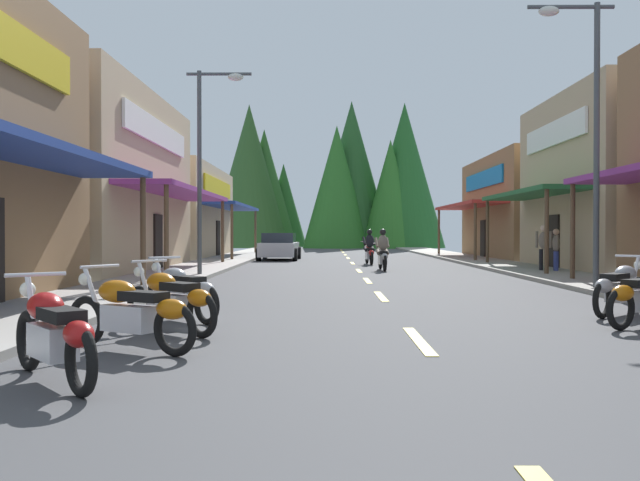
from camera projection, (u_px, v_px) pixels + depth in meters
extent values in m
cube|color=#424244|center=(359.00, 273.00, 25.65)|extent=(9.70, 79.12, 0.10)
cube|color=#9E9991|center=(193.00, 270.00, 25.70)|extent=(2.58, 79.12, 0.12)
cube|color=gray|center=(526.00, 270.00, 25.60)|extent=(2.58, 79.12, 0.12)
cube|color=#E0C64C|center=(419.00, 340.00, 9.28)|extent=(0.16, 2.40, 0.01)
cube|color=#E0C64C|center=(381.00, 296.00, 15.62)|extent=(0.16, 2.40, 0.01)
cube|color=#E0C64C|center=(367.00, 281.00, 20.67)|extent=(0.16, 2.40, 0.01)
cube|color=#E0C64C|center=(359.00, 271.00, 25.94)|extent=(0.16, 2.40, 0.01)
cube|color=#E0C64C|center=(352.00, 263.00, 32.20)|extent=(0.16, 2.40, 0.01)
cube|color=#E0C64C|center=(348.00, 258.00, 38.52)|extent=(0.16, 2.40, 0.01)
cube|color=#E0C64C|center=(345.00, 255.00, 44.13)|extent=(0.16, 2.40, 0.01)
cube|color=#E0C64C|center=(343.00, 252.00, 49.75)|extent=(0.16, 2.40, 0.01)
cube|color=#E0C64C|center=(341.00, 250.00, 55.32)|extent=(0.16, 2.40, 0.01)
cube|color=navy|center=(35.00, 152.00, 12.69)|extent=(1.80, 10.01, 0.16)
cylinder|color=brown|center=(143.00, 234.00, 17.50)|extent=(0.14, 0.14, 2.82)
cube|color=tan|center=(72.00, 183.00, 25.55)|extent=(6.27, 12.60, 6.52)
cube|color=#8C338C|center=(181.00, 192.00, 25.52)|extent=(1.80, 11.34, 0.16)
cylinder|color=brown|center=(166.00, 233.00, 20.07)|extent=(0.14, 0.14, 2.82)
cylinder|color=brown|center=(223.00, 233.00, 31.00)|extent=(0.14, 0.14, 2.82)
cube|color=white|center=(158.00, 133.00, 25.50)|extent=(0.10, 8.82, 0.90)
cube|color=black|center=(158.00, 243.00, 25.55)|extent=(0.08, 1.10, 2.10)
cube|color=tan|center=(154.00, 213.00, 39.83)|extent=(7.21, 13.15, 5.12)
cube|color=navy|center=(233.00, 207.00, 39.79)|extent=(1.80, 11.83, 0.16)
cylinder|color=brown|center=(232.00, 233.00, 34.08)|extent=(0.14, 0.14, 2.82)
cylinder|color=brown|center=(255.00, 233.00, 45.51)|extent=(0.14, 0.14, 2.82)
cube|color=yellow|center=(218.00, 188.00, 39.78)|extent=(0.10, 9.20, 0.90)
cube|color=black|center=(218.00, 239.00, 39.82)|extent=(0.08, 1.10, 2.10)
cylinder|color=brown|center=(573.00, 233.00, 19.93)|extent=(0.14, 0.14, 2.82)
cube|color=#236033|center=(531.00, 194.00, 26.32)|extent=(1.80, 8.55, 0.16)
cylinder|color=brown|center=(547.00, 233.00, 22.27)|extent=(0.14, 0.14, 2.82)
cylinder|color=brown|center=(487.00, 233.00, 30.42)|extent=(0.14, 0.14, 2.82)
cube|color=white|center=(554.00, 134.00, 26.29)|extent=(0.10, 6.65, 0.90)
cube|color=black|center=(554.00, 243.00, 26.34)|extent=(0.08, 1.10, 2.10)
cube|color=olive|center=(545.00, 208.00, 38.13)|extent=(6.66, 12.20, 5.55)
cube|color=#B72D28|center=(467.00, 206.00, 38.16)|extent=(1.80, 10.98, 0.16)
cylinder|color=brown|center=(475.00, 233.00, 32.90)|extent=(0.14, 0.14, 2.82)
cylinder|color=brown|center=(439.00, 233.00, 43.47)|extent=(0.14, 0.14, 2.82)
cube|color=#197FCC|center=(483.00, 179.00, 38.13)|extent=(0.10, 8.54, 0.90)
cube|color=black|center=(483.00, 239.00, 38.17)|extent=(0.08, 1.10, 2.10)
cylinder|color=#474C51|center=(199.00, 174.00, 22.12)|extent=(0.14, 0.14, 6.56)
cylinder|color=#474C51|center=(219.00, 74.00, 22.07)|extent=(2.06, 0.10, 0.10)
ellipsoid|color=silver|center=(236.00, 77.00, 22.07)|extent=(0.50, 0.30, 0.24)
cylinder|color=#474C51|center=(597.00, 148.00, 16.68)|extent=(0.14, 0.14, 6.93)
cylinder|color=#474C51|center=(571.00, 7.00, 16.64)|extent=(2.06, 0.10, 0.10)
ellipsoid|color=silver|center=(549.00, 11.00, 16.65)|extent=(0.50, 0.30, 0.24)
torus|color=black|center=(621.00, 309.00, 10.24)|extent=(0.59, 0.44, 0.64)
ellipsoid|color=#BF660C|center=(623.00, 293.00, 10.26)|extent=(0.50, 0.44, 0.24)
torus|color=black|center=(637.00, 294.00, 12.67)|extent=(0.52, 0.52, 0.64)
torus|color=black|center=(602.00, 300.00, 11.62)|extent=(0.52, 0.52, 0.64)
cube|color=silver|center=(621.00, 292.00, 12.14)|extent=(0.69, 0.69, 0.32)
ellipsoid|color=#99999E|center=(625.00, 273.00, 12.28)|extent=(0.62, 0.62, 0.28)
cube|color=black|center=(615.00, 277.00, 11.96)|extent=(0.62, 0.62, 0.12)
ellipsoid|color=#99999E|center=(604.00, 286.00, 11.65)|extent=(0.48, 0.48, 0.24)
cylinder|color=silver|center=(635.00, 276.00, 12.58)|extent=(0.30, 0.31, 0.71)
cylinder|color=silver|center=(632.00, 256.00, 12.49)|extent=(0.45, 0.45, 0.04)
sphere|color=white|center=(638.00, 265.00, 12.69)|extent=(0.16, 0.16, 0.16)
torus|color=black|center=(29.00, 340.00, 7.26)|extent=(0.48, 0.56, 0.64)
torus|color=black|center=(81.00, 361.00, 6.10)|extent=(0.48, 0.56, 0.64)
cube|color=silver|center=(52.00, 341.00, 6.68)|extent=(0.66, 0.72, 0.32)
ellipsoid|color=#A51414|center=(46.00, 306.00, 6.83)|extent=(0.60, 0.64, 0.28)
cube|color=black|center=(61.00, 315.00, 6.48)|extent=(0.60, 0.64, 0.12)
ellipsoid|color=#A51414|center=(79.00, 334.00, 6.13)|extent=(0.46, 0.49, 0.24)
cylinder|color=silver|center=(32.00, 310.00, 7.16)|extent=(0.28, 0.32, 0.71)
cylinder|color=silver|center=(36.00, 274.00, 7.06)|extent=(0.49, 0.41, 0.04)
sphere|color=white|center=(28.00, 289.00, 7.28)|extent=(0.16, 0.16, 0.16)
torus|color=black|center=(87.00, 321.00, 8.87)|extent=(0.60, 0.41, 0.64)
torus|color=black|center=(175.00, 329.00, 8.09)|extent=(0.60, 0.41, 0.64)
cube|color=silver|center=(129.00, 318.00, 8.48)|extent=(0.75, 0.60, 0.32)
ellipsoid|color=#BF660C|center=(117.00, 291.00, 8.58)|extent=(0.64, 0.56, 0.28)
cube|color=black|center=(144.00, 296.00, 8.35)|extent=(0.66, 0.55, 0.12)
ellipsoid|color=#BF660C|center=(172.00, 309.00, 8.12)|extent=(0.50, 0.43, 0.24)
cylinder|color=silver|center=(94.00, 295.00, 8.79)|extent=(0.35, 0.24, 0.71)
cylinder|color=silver|center=(100.00, 266.00, 8.73)|extent=(0.34, 0.54, 0.04)
sphere|color=white|center=(85.00, 279.00, 8.87)|extent=(0.16, 0.16, 0.16)
torus|color=black|center=(140.00, 307.00, 10.50)|extent=(0.54, 0.51, 0.64)
torus|color=black|center=(202.00, 315.00, 9.48)|extent=(0.54, 0.51, 0.64)
cube|color=silver|center=(169.00, 305.00, 9.99)|extent=(0.71, 0.68, 0.32)
ellipsoid|color=#BF660C|center=(161.00, 282.00, 10.12)|extent=(0.63, 0.61, 0.28)
cube|color=black|center=(180.00, 287.00, 9.81)|extent=(0.63, 0.61, 0.12)
ellipsoid|color=#BF660C|center=(199.00, 298.00, 9.51)|extent=(0.49, 0.47, 0.24)
cylinder|color=silver|center=(145.00, 286.00, 10.41)|extent=(0.31, 0.29, 0.71)
cylinder|color=silver|center=(149.00, 261.00, 10.32)|extent=(0.43, 0.47, 0.04)
sphere|color=white|center=(139.00, 272.00, 10.51)|extent=(0.16, 0.16, 0.16)
torus|color=black|center=(157.00, 298.00, 11.95)|extent=(0.51, 0.53, 0.64)
torus|color=black|center=(207.00, 304.00, 10.86)|extent=(0.51, 0.53, 0.64)
cube|color=silver|center=(181.00, 296.00, 11.40)|extent=(0.69, 0.70, 0.32)
ellipsoid|color=#99999E|center=(174.00, 276.00, 11.55)|extent=(0.62, 0.63, 0.28)
cube|color=black|center=(189.00, 280.00, 11.22)|extent=(0.62, 0.63, 0.12)
ellipsoid|color=#99999E|center=(205.00, 290.00, 10.89)|extent=(0.48, 0.48, 0.24)
cylinder|color=silver|center=(161.00, 279.00, 11.85)|extent=(0.30, 0.31, 0.71)
cylinder|color=silver|center=(165.00, 257.00, 11.76)|extent=(0.46, 0.44, 0.04)
sphere|color=white|center=(156.00, 267.00, 11.97)|extent=(0.16, 0.16, 0.16)
torus|color=black|center=(380.00, 261.00, 27.05)|extent=(0.12, 0.64, 0.64)
torus|color=black|center=(385.00, 263.00, 25.55)|extent=(0.12, 0.64, 0.64)
cube|color=silver|center=(382.00, 260.00, 26.30)|extent=(0.30, 0.71, 0.32)
ellipsoid|color=#99999E|center=(382.00, 251.00, 26.50)|extent=(0.34, 0.57, 0.28)
cube|color=black|center=(383.00, 253.00, 26.05)|extent=(0.30, 0.61, 0.12)
ellipsoid|color=#99999E|center=(385.00, 256.00, 25.60)|extent=(0.25, 0.45, 0.24)
cylinder|color=silver|center=(381.00, 253.00, 26.92)|extent=(0.07, 0.37, 0.71)
cylinder|color=silver|center=(381.00, 243.00, 26.80)|extent=(0.60, 0.06, 0.04)
sphere|color=white|center=(380.00, 247.00, 27.08)|extent=(0.16, 0.16, 0.16)
ellipsoid|color=#726659|center=(383.00, 243.00, 26.15)|extent=(0.39, 0.39, 0.64)
sphere|color=black|center=(383.00, 232.00, 26.19)|extent=(0.24, 0.24, 0.24)
cylinder|color=#726659|center=(378.00, 252.00, 26.32)|extent=(0.15, 0.43, 0.24)
cylinder|color=#726659|center=(377.00, 243.00, 26.44)|extent=(0.12, 0.51, 0.40)
cylinder|color=#726659|center=(387.00, 252.00, 26.32)|extent=(0.15, 0.43, 0.24)
cylinder|color=#726659|center=(388.00, 243.00, 26.45)|extent=(0.12, 0.51, 0.40)
torus|color=black|center=(367.00, 257.00, 31.79)|extent=(0.15, 0.65, 0.64)
torus|color=black|center=(372.00, 258.00, 30.30)|extent=(0.15, 0.65, 0.64)
cube|color=silver|center=(369.00, 256.00, 31.04)|extent=(0.33, 0.72, 0.32)
ellipsoid|color=#A51414|center=(369.00, 248.00, 31.24)|extent=(0.36, 0.58, 0.28)
cube|color=black|center=(370.00, 249.00, 30.79)|extent=(0.32, 0.62, 0.12)
ellipsoid|color=#A51414|center=(371.00, 253.00, 30.34)|extent=(0.27, 0.46, 0.24)
cylinder|color=silver|center=(367.00, 250.00, 31.66)|extent=(0.09, 0.37, 0.71)
cylinder|color=silver|center=(368.00, 242.00, 31.54)|extent=(0.60, 0.08, 0.04)
sphere|color=white|center=(367.00, 245.00, 31.82)|extent=(0.16, 0.16, 0.16)
ellipsoid|color=black|center=(370.00, 241.00, 30.89)|extent=(0.41, 0.41, 0.64)
sphere|color=black|center=(369.00, 232.00, 30.93)|extent=(0.24, 0.24, 0.24)
cylinder|color=black|center=(366.00, 249.00, 31.05)|extent=(0.17, 0.43, 0.24)
cylinder|color=black|center=(364.00, 241.00, 31.17)|extent=(0.14, 0.51, 0.40)
cylinder|color=black|center=(373.00, 249.00, 31.07)|extent=(0.17, 0.43, 0.24)
cylinder|color=black|center=(373.00, 241.00, 31.20)|extent=(0.14, 0.51, 0.40)
cylinder|color=#333F8C|center=(555.00, 263.00, 24.07)|extent=(0.14, 0.14, 0.78)
cylinder|color=#333F8C|center=(556.00, 263.00, 23.90)|extent=(0.14, 0.14, 0.78)
ellipsoid|color=#726659|center=(556.00, 243.00, 23.98)|extent=(0.31, 0.40, 0.56)
cylinder|color=#726659|center=(555.00, 242.00, 24.21)|extent=(0.09, 0.09, 0.53)
cylinder|color=#726659|center=(557.00, 243.00, 23.74)|extent=(0.09, 0.09, 0.53)
sphere|color=tan|center=(556.00, 232.00, 23.97)|extent=(0.21, 0.21, 0.21)
cylinder|color=black|center=(546.00, 262.00, 24.12)|extent=(0.14, 0.14, 0.86)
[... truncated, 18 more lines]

